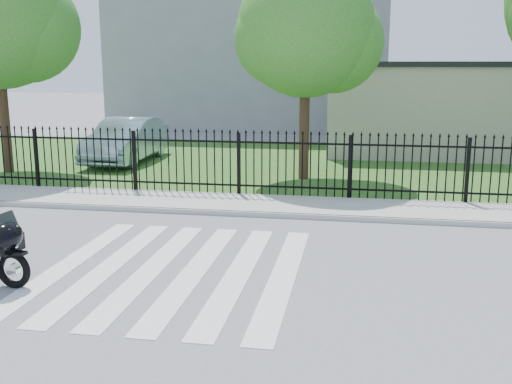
# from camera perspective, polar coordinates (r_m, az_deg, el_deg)

# --- Properties ---
(ground) EXTENTS (120.00, 120.00, 0.00)m
(ground) POSITION_cam_1_polar(r_m,az_deg,el_deg) (10.98, -7.90, -7.36)
(ground) COLOR slate
(ground) RESTS_ON ground
(crosswalk) EXTENTS (5.00, 5.50, 0.01)m
(crosswalk) POSITION_cam_1_polar(r_m,az_deg,el_deg) (10.98, -7.90, -7.33)
(crosswalk) COLOR silver
(crosswalk) RESTS_ON ground
(sidewalk) EXTENTS (40.00, 2.00, 0.12)m
(sidewalk) POSITION_cam_1_polar(r_m,az_deg,el_deg) (15.60, -2.36, -1.12)
(sidewalk) COLOR #ADAAA3
(sidewalk) RESTS_ON ground
(curb) EXTENTS (40.00, 0.12, 0.12)m
(curb) POSITION_cam_1_polar(r_m,az_deg,el_deg) (14.66, -3.18, -2.01)
(curb) COLOR #ADAAA3
(curb) RESTS_ON ground
(grass_strip) EXTENTS (40.00, 12.00, 0.02)m
(grass_strip) POSITION_cam_1_polar(r_m,az_deg,el_deg) (22.37, 1.42, 2.84)
(grass_strip) COLOR #25521C
(grass_strip) RESTS_ON ground
(iron_fence) EXTENTS (26.00, 0.04, 1.80)m
(iron_fence) POSITION_cam_1_polar(r_m,az_deg,el_deg) (16.40, -1.65, 2.54)
(iron_fence) COLOR black
(iron_fence) RESTS_ON ground
(tree_mid) EXTENTS (4.20, 4.20, 6.78)m
(tree_mid) POSITION_cam_1_polar(r_m,az_deg,el_deg) (18.94, 4.77, 15.23)
(tree_mid) COLOR #382316
(tree_mid) RESTS_ON ground
(building_low) EXTENTS (10.00, 6.00, 3.50)m
(building_low) POSITION_cam_1_polar(r_m,az_deg,el_deg) (26.18, 18.26, 7.44)
(building_low) COLOR #B7AB98
(building_low) RESTS_ON ground
(building_low_roof) EXTENTS (10.20, 6.20, 0.20)m
(building_low_roof) POSITION_cam_1_polar(r_m,az_deg,el_deg) (26.11, 18.53, 11.48)
(building_low_roof) COLOR black
(building_low_roof) RESTS_ON building_low
(building_tall) EXTENTS (15.00, 10.00, 12.00)m
(building_tall) POSITION_cam_1_polar(r_m,az_deg,el_deg) (36.45, -0.02, 15.91)
(building_tall) COLOR gray
(building_tall) RESTS_ON ground
(parked_car) EXTENTS (1.73, 4.94, 1.63)m
(parked_car) POSITION_cam_1_polar(r_m,az_deg,el_deg) (22.87, -12.24, 4.85)
(parked_car) COLOR #98B1BF
(parked_car) RESTS_ON grass_strip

